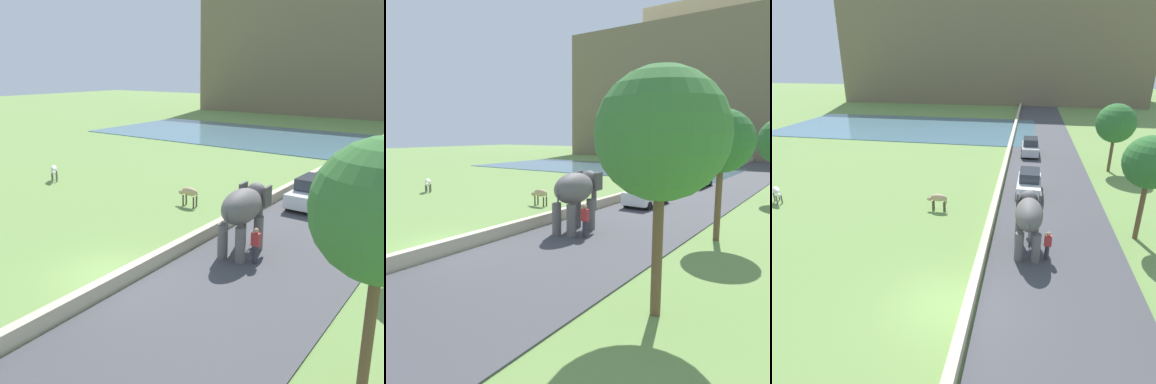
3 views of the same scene
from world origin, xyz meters
TOP-DOWN VIEW (x-y plane):
  - ground_plane at (0.00, 0.00)m, footprint 220.00×220.00m
  - road_surface at (5.00, 20.00)m, footprint 7.00×120.00m
  - barrier_wall at (1.20, 18.00)m, footprint 0.40×110.00m
  - lake at (-14.00, 36.23)m, footprint 36.00×18.00m
  - hill_distant at (-6.00, 75.82)m, footprint 64.00×28.00m
  - fort_on_hill at (-5.50, 75.82)m, footprint 38.95×8.00m
  - elephant at (3.42, 5.06)m, footprint 1.49×3.48m
  - person_beside_elephant at (4.44, 4.27)m, footprint 0.36×0.22m
  - car_silver at (3.42, 24.21)m, footprint 1.85×4.03m
  - car_white at (3.43, 13.25)m, footprint 1.84×4.03m
  - cow_white at (-14.07, 8.30)m, footprint 1.28×1.14m
  - cow_tan at (-2.55, 9.19)m, footprint 1.39×0.46m
  - tree_mid at (10.12, -0.75)m, footprint 3.41×3.41m
  - tree_far at (9.52, 7.53)m, footprint 2.84×2.84m

SIDE VIEW (x-z plane):
  - ground_plane at x=0.00m, z-range 0.00..0.00m
  - road_surface at x=5.00m, z-range 0.00..0.06m
  - lake at x=-14.00m, z-range 0.00..0.08m
  - barrier_wall at x=1.20m, z-range 0.00..0.63m
  - cow_white at x=-14.07m, z-range 0.26..1.41m
  - cow_tan at x=-2.55m, z-range 0.26..1.41m
  - person_beside_elephant at x=4.44m, z-range 0.06..1.69m
  - car_silver at x=3.42m, z-range 0.00..1.80m
  - car_white at x=3.43m, z-range 0.00..1.80m
  - elephant at x=3.42m, z-range 0.54..3.53m
  - tree_far at x=9.52m, z-range 1.52..7.47m
  - tree_mid at x=10.12m, z-range 1.55..8.09m
  - hill_distant at x=-6.00m, z-range 0.00..26.71m
  - fort_on_hill at x=-5.50m, z-range 26.07..33.52m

